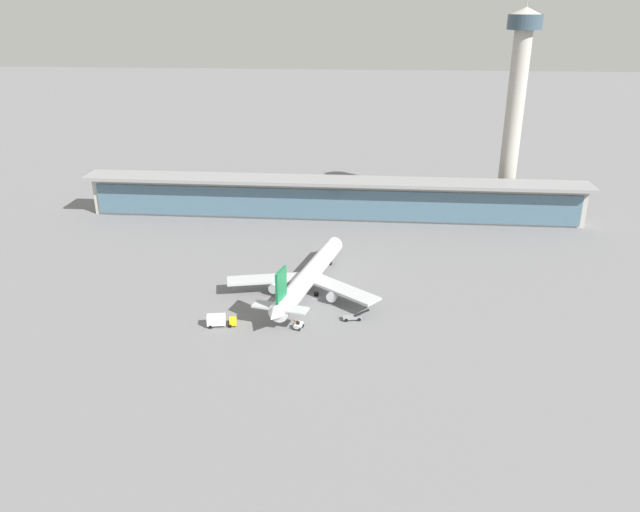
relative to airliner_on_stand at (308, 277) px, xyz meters
The scene contains 8 objects.
ground_plane 5.88m from the airliner_on_stand, 45.09° to the right, with size 1200.00×1200.00×0.00m, color slate.
airliner_on_stand is the anchor object (origin of this frame).
service_truck_near_nose_grey 20.29m from the airliner_on_stand, 49.18° to the right, with size 6.94×2.79×2.70m.
service_truck_under_wing_white 21.09m from the airliner_on_stand, 90.73° to the right, with size 2.56×3.27×2.05m.
service_truck_mid_apron_yellow 29.34m from the airliner_on_stand, 133.10° to the right, with size 7.61×3.67×3.10m.
terminal_building 64.76m from the airliner_on_stand, 87.87° to the left, with size 183.60×12.80×15.20m.
control_tower 110.34m from the airliner_on_stand, 49.54° to the left, with size 12.00×12.00×78.21m.
safety_cone_alpha 17.72m from the airliner_on_stand, 95.06° to the right, with size 0.62×0.62×0.70m.
Camera 1 is at (14.60, -153.27, 75.42)m, focal length 35.01 mm.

